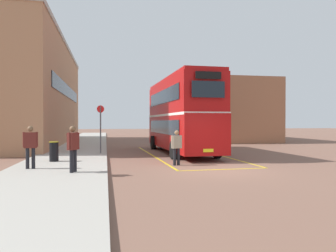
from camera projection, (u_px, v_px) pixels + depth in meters
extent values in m
plane|color=brown|center=(160.00, 146.00, 27.62)|extent=(135.60, 135.60, 0.00)
cube|color=#A39E93|center=(83.00, 144.00, 28.76)|extent=(4.00, 57.60, 0.14)
cube|color=#AD7A56|center=(34.00, 96.00, 30.10)|extent=(6.03, 24.33, 8.94)
cube|color=#232D38|center=(68.00, 91.00, 30.67)|extent=(0.06, 18.49, 1.10)
cube|color=#A89E8E|center=(33.00, 45.00, 30.04)|extent=(6.15, 24.45, 0.36)
cube|color=#9E6647|center=(220.00, 112.00, 38.55)|extent=(6.59, 17.38, 6.30)
cube|color=#19232D|center=(193.00, 110.00, 37.92)|extent=(0.06, 13.21, 1.10)
cylinder|color=black|center=(153.00, 143.00, 23.97)|extent=(0.31, 1.01, 1.00)
cylinder|color=black|center=(186.00, 142.00, 24.49)|extent=(0.31, 1.01, 1.00)
cylinder|color=black|center=(174.00, 150.00, 17.52)|extent=(0.31, 1.01, 1.00)
cylinder|color=black|center=(217.00, 149.00, 18.04)|extent=(0.31, 1.01, 1.00)
cube|color=#A80F0F|center=(181.00, 132.00, 21.00)|extent=(2.65, 10.70, 2.10)
cube|color=#A80F0F|center=(181.00, 99.00, 20.97)|extent=(2.65, 10.49, 2.10)
cube|color=#A80F0F|center=(181.00, 81.00, 20.96)|extent=(2.55, 10.38, 0.20)
cube|color=white|center=(181.00, 115.00, 20.98)|extent=(2.68, 10.60, 0.14)
cube|color=#19232D|center=(162.00, 127.00, 20.73)|extent=(0.25, 8.73, 0.84)
cube|color=#19232D|center=(162.00, 97.00, 20.71)|extent=(0.25, 8.73, 0.84)
cube|color=#19232D|center=(199.00, 127.00, 21.25)|extent=(0.25, 8.73, 0.84)
cube|color=#19232D|center=(199.00, 98.00, 21.23)|extent=(0.25, 8.73, 0.84)
cube|color=#19232D|center=(208.00, 89.00, 15.75)|extent=(1.67, 0.08, 0.80)
cube|color=black|center=(208.00, 75.00, 15.74)|extent=(1.31, 0.07, 0.36)
cube|color=#19232D|center=(164.00, 125.00, 26.21)|extent=(1.91, 0.09, 1.00)
cube|color=yellow|center=(208.00, 150.00, 15.78)|extent=(0.52, 0.04, 0.16)
cylinder|color=black|center=(166.00, 135.00, 38.69)|extent=(0.34, 0.94, 0.92)
cylinder|color=black|center=(188.00, 135.00, 38.93)|extent=(0.34, 0.94, 0.92)
cylinder|color=black|center=(171.00, 137.00, 33.19)|extent=(0.34, 0.94, 0.92)
cylinder|color=black|center=(196.00, 137.00, 33.44)|extent=(0.34, 0.94, 0.92)
cube|color=navy|center=(180.00, 126.00, 36.05)|extent=(3.30, 9.39, 2.60)
cube|color=silver|center=(180.00, 113.00, 36.03)|extent=(3.12, 9.01, 0.12)
cube|color=#19232D|center=(169.00, 123.00, 35.92)|extent=(0.71, 7.33, 0.96)
cube|color=#19232D|center=(191.00, 123.00, 36.16)|extent=(0.71, 7.33, 0.96)
cube|color=#19232D|center=(175.00, 123.00, 40.64)|extent=(1.96, 0.22, 1.10)
cylinder|color=black|center=(178.00, 157.00, 15.18)|extent=(0.14, 0.14, 0.79)
cylinder|color=black|center=(175.00, 157.00, 15.08)|extent=(0.14, 0.14, 0.79)
cube|color=gray|center=(177.00, 142.00, 15.12)|extent=(0.50, 0.35, 0.59)
cylinder|color=gray|center=(181.00, 141.00, 15.23)|extent=(0.09, 0.09, 0.56)
cylinder|color=gray|center=(172.00, 141.00, 15.01)|extent=(0.09, 0.09, 0.56)
sphere|color=#8C6647|center=(177.00, 133.00, 15.10)|extent=(0.21, 0.21, 0.21)
cylinder|color=black|center=(27.00, 158.00, 13.01)|extent=(0.14, 0.14, 0.83)
cylinder|color=black|center=(33.00, 158.00, 13.06)|extent=(0.14, 0.14, 0.83)
cube|color=#591E19|center=(30.00, 140.00, 13.03)|extent=(0.50, 0.26, 0.62)
cylinder|color=#591E19|center=(24.00, 139.00, 12.96)|extent=(0.09, 0.09, 0.59)
cylinder|color=#591E19|center=(37.00, 139.00, 13.09)|extent=(0.09, 0.09, 0.59)
sphere|color=brown|center=(30.00, 129.00, 13.04)|extent=(0.23, 0.23, 0.23)
cylinder|color=black|center=(72.00, 161.00, 12.00)|extent=(0.14, 0.14, 0.84)
cylinder|color=black|center=(75.00, 161.00, 12.21)|extent=(0.14, 0.14, 0.84)
cube|color=#591E19|center=(73.00, 141.00, 12.09)|extent=(0.42, 0.54, 0.63)
cylinder|color=#591E19|center=(69.00, 141.00, 11.86)|extent=(0.09, 0.09, 0.60)
cylinder|color=#591E19|center=(77.00, 140.00, 12.33)|extent=(0.09, 0.09, 0.60)
sphere|color=brown|center=(73.00, 129.00, 12.09)|extent=(0.23, 0.23, 0.23)
cylinder|color=black|center=(54.00, 152.00, 15.47)|extent=(0.42, 0.42, 0.91)
cylinder|color=olive|center=(54.00, 142.00, 15.47)|extent=(0.44, 0.44, 0.04)
cylinder|color=#4C4C51|center=(101.00, 130.00, 19.59)|extent=(0.08, 0.08, 2.83)
cylinder|color=red|center=(100.00, 109.00, 19.57)|extent=(0.44, 0.13, 0.44)
cube|color=gold|center=(153.00, 155.00, 19.54)|extent=(0.44, 12.65, 0.01)
cube|color=gold|center=(215.00, 154.00, 20.39)|extent=(0.44, 12.65, 0.01)
cube|color=gold|center=(224.00, 169.00, 13.79)|extent=(4.11, 0.22, 0.01)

